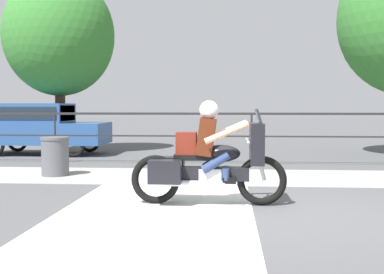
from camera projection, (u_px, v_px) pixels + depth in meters
ground_plane at (269, 213)px, 6.74m from camera, size 120.00×120.00×0.00m
sidewalk_band at (256, 177)px, 10.12m from camera, size 44.00×2.40×0.01m
crosswalk_band at (154, 214)px, 6.66m from camera, size 2.74×6.00×0.01m
fence_railing at (252, 124)px, 12.13m from camera, size 36.00×0.05×1.34m
motorcycle at (209, 159)px, 7.26m from camera, size 2.36×0.76×1.58m
parked_car at (41, 125)px, 14.93m from camera, size 3.92×1.74×1.58m
trash_bin at (55, 156)px, 10.29m from camera, size 0.60×0.60×0.84m
tree_behind_car at (59, 36)px, 15.46m from camera, size 3.54×3.54×5.72m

